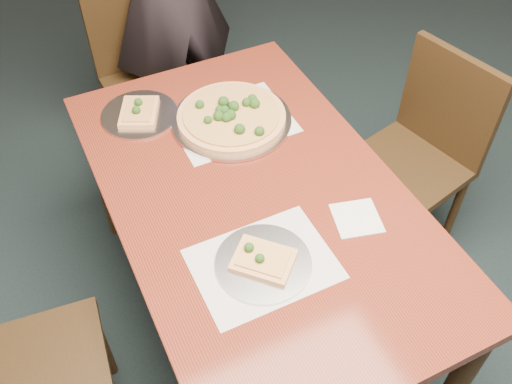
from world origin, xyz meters
name	(u,v)px	position (x,y,z in m)	size (l,w,h in m)	color
dining_table	(256,211)	(-0.08, 0.65, 0.66)	(0.90, 1.50, 0.75)	#571B11
chair_far	(146,69)	(-0.11, 1.78, 0.52)	(0.44, 0.44, 0.91)	black
chair_left	(4,375)	(-0.96, 0.51, 0.52)	(0.46, 0.46, 0.91)	black
chair_right	(422,148)	(0.73, 0.77, 0.52)	(0.51, 0.51, 0.91)	black
placemat_main	(232,121)	(-0.01, 1.00, 0.75)	(0.42, 0.32, 0.00)	white
placemat_near	(263,264)	(-0.18, 0.39, 0.75)	(0.40, 0.30, 0.00)	white
pizza_pan	(232,117)	(-0.01, 1.00, 0.77)	(0.43, 0.43, 0.07)	silver
slice_plate_near	(263,261)	(-0.18, 0.39, 0.76)	(0.28, 0.28, 0.06)	silver
slice_plate_far	(139,113)	(-0.30, 1.18, 0.76)	(0.28, 0.28, 0.06)	silver
napkin	(357,218)	(0.15, 0.42, 0.75)	(0.14, 0.14, 0.01)	white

